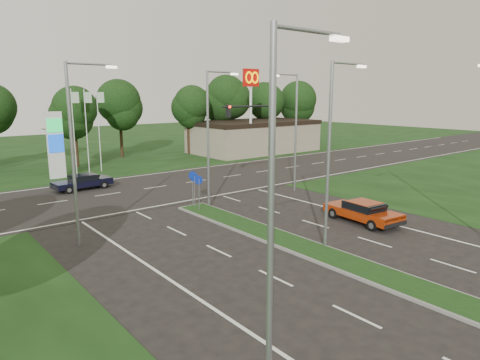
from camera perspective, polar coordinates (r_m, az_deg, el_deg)
ground at (r=18.16m, az=24.59°, el=-14.05°), size 160.00×160.00×0.00m
verge_far at (r=64.19m, az=-25.11°, el=3.58°), size 160.00×50.00×0.02m
cross_road at (r=35.21m, az=-12.68°, el=-1.20°), size 160.00×12.00×0.02m
median_kerb at (r=20.02m, az=14.19°, el=-10.77°), size 2.00×26.00×0.12m
commercial_building at (r=56.97m, az=1.89°, el=5.81°), size 16.00×9.00×4.00m
streetlight_median_near at (r=20.74m, az=12.13°, el=4.45°), size 2.53×0.22×9.00m
streetlight_median_far at (r=28.10m, az=-3.96°, el=6.42°), size 2.53×0.22×9.00m
streetlight_left_near at (r=9.97m, az=5.01°, el=-2.61°), size 2.53×0.22×9.00m
streetlight_left_far at (r=22.14m, az=-21.01°, el=4.37°), size 2.53×0.22×9.00m
streetlight_right_far at (r=33.17m, az=7.23°, el=7.10°), size 2.53×0.22×9.00m
traffic_signal at (r=33.53m, az=2.82°, el=6.49°), size 5.10×0.42×7.00m
median_signs at (r=28.36m, az=-5.99°, el=-0.45°), size 1.16×1.76×2.38m
gas_pylon at (r=41.77m, az=-23.13°, el=4.55°), size 5.80×1.26×8.00m
mcdonalds_sign at (r=51.05m, az=1.47°, el=11.90°), size 2.20×0.47×10.40m
treeline_far at (r=49.27m, az=-21.31°, el=9.83°), size 6.00×6.00×9.90m
red_sedan at (r=26.41m, az=16.05°, el=-4.02°), size 2.34×4.80×1.28m
navy_sedan at (r=36.33m, az=-20.25°, el=-0.20°), size 4.51×2.07×1.21m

